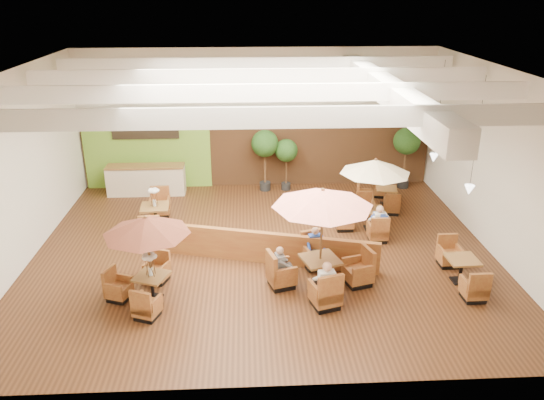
{
  "coord_description": "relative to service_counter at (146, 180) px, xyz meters",
  "views": [
    {
      "loc": [
        -0.48,
        -14.65,
        7.66
      ],
      "look_at": [
        0.3,
        0.5,
        1.5
      ],
      "focal_mm": 35.0,
      "sensor_mm": 36.0,
      "label": 1
    }
  ],
  "objects": [
    {
      "name": "diner_2",
      "position": [
        4.82,
        -7.2,
        0.16
      ],
      "size": [
        0.35,
        0.4,
        0.75
      ],
      "rotation": [
        0.0,
        0.0,
        4.93
      ],
      "color": "slate",
      "rests_on": "ground"
    },
    {
      "name": "table_3",
      "position": [
        0.84,
        -3.24,
        -0.08
      ],
      "size": [
        0.98,
        2.78,
        1.59
      ],
      "rotation": [
        0.0,
        0.0,
        0.07
      ],
      "color": "brown",
      "rests_on": "ground"
    },
    {
      "name": "diner_4",
      "position": [
        8.1,
        -4.59,
        0.17
      ],
      "size": [
        0.41,
        0.34,
        0.79
      ],
      "rotation": [
        0.0,
        0.0,
        0.13
      ],
      "color": "white",
      "rests_on": "ground"
    },
    {
      "name": "table_0",
      "position": [
        1.35,
        -7.63,
        1.13
      ],
      "size": [
        2.34,
        2.48,
        2.4
      ],
      "rotation": [
        0.0,
        0.0,
        -0.36
      ],
      "color": "brown",
      "rests_on": "ground"
    },
    {
      "name": "service_counter",
      "position": [
        0.0,
        0.0,
        0.0
      ],
      "size": [
        3.0,
        0.75,
        1.18
      ],
      "color": "beige",
      "rests_on": "ground"
    },
    {
      "name": "table_5",
      "position": [
        8.89,
        -1.58,
        -0.27
      ],
      "size": [
        1.6,
        2.31,
        0.84
      ],
      "rotation": [
        0.0,
        0.0,
        -0.19
      ],
      "color": "brown",
      "rests_on": "ground"
    },
    {
      "name": "diner_0",
      "position": [
        5.87,
        -8.25,
        0.2
      ],
      "size": [
        0.44,
        0.37,
        0.85
      ],
      "rotation": [
        0.0,
        0.0,
        0.12
      ],
      "color": "white",
      "rests_on": "ground"
    },
    {
      "name": "table_1",
      "position": [
        5.87,
        -7.2,
        1.35
      ],
      "size": [
        2.96,
        2.96,
        2.87
      ],
      "rotation": [
        0.0,
        0.0,
        0.29
      ],
      "color": "brown",
      "rests_on": "ground"
    },
    {
      "name": "topiary_1",
      "position": [
        5.51,
        0.2,
        0.98
      ],
      "size": [
        0.9,
        0.9,
        2.09
      ],
      "color": "black",
      "rests_on": "ground"
    },
    {
      "name": "table_4",
      "position": [
        9.8,
        -7.2,
        -0.24
      ],
      "size": [
        0.84,
        2.43,
        0.91
      ],
      "rotation": [
        0.0,
        0.0,
        0.03
      ],
      "color": "brown",
      "rests_on": "ground"
    },
    {
      "name": "topiary_2",
      "position": [
        10.29,
        0.2,
        1.27
      ],
      "size": [
        1.07,
        1.07,
        2.49
      ],
      "color": "black",
      "rests_on": "ground"
    },
    {
      "name": "diner_1",
      "position": [
        5.87,
        -6.15,
        0.17
      ],
      "size": [
        0.4,
        0.34,
        0.78
      ],
      "rotation": [
        0.0,
        0.0,
        3.26
      ],
      "color": "#2748AD",
      "rests_on": "ground"
    },
    {
      "name": "booth_divider",
      "position": [
        4.3,
        -5.77,
        -0.1
      ],
      "size": [
        6.77,
        2.01,
        0.96
      ],
      "primitive_type": "cube",
      "rotation": [
        0.0,
        0.0,
        -0.27
      ],
      "color": "brown",
      "rests_on": "ground"
    },
    {
      "name": "room",
      "position": [
        4.65,
        -3.88,
        3.05
      ],
      "size": [
        14.04,
        14.0,
        5.52
      ],
      "color": "#381E0F",
      "rests_on": "ground"
    },
    {
      "name": "topiary_0",
      "position": [
        4.67,
        0.2,
        1.25
      ],
      "size": [
        1.06,
        1.06,
        2.46
      ],
      "color": "black",
      "rests_on": "ground"
    },
    {
      "name": "table_2",
      "position": [
        8.04,
        -3.67,
        1.23
      ],
      "size": [
        2.37,
        2.43,
        2.51
      ],
      "rotation": [
        0.0,
        0.0,
        -0.0
      ],
      "color": "brown",
      "rests_on": "ground"
    },
    {
      "name": "diner_3",
      "position": [
        8.1,
        -4.59,
        0.17
      ],
      "size": [
        0.41,
        0.35,
        0.79
      ],
      "rotation": [
        0.0,
        0.0,
        -0.14
      ],
      "color": "#2748AD",
      "rests_on": "ground"
    }
  ]
}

